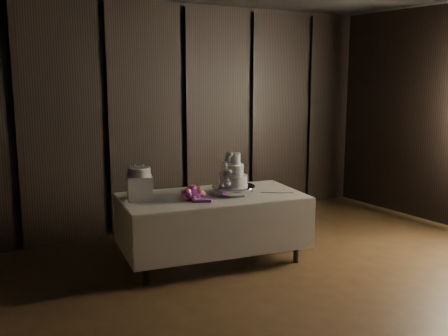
{
  "coord_description": "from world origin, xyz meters",
  "views": [
    {
      "loc": [
        -3.35,
        -2.86,
        2.07
      ],
      "look_at": [
        -0.35,
        1.97,
        1.05
      ],
      "focal_mm": 42.0,
      "sensor_mm": 36.0,
      "label": 1
    }
  ],
  "objects_px": {
    "cake_stand": "(233,190)",
    "small_cake": "(140,172)",
    "box_pedestal": "(140,188)",
    "display_table": "(213,225)",
    "bouquet": "(192,194)",
    "wedding_cake": "(232,174)"
  },
  "relations": [
    {
      "from": "box_pedestal",
      "to": "display_table",
      "type": "bearing_deg",
      "value": -18.46
    },
    {
      "from": "bouquet",
      "to": "box_pedestal",
      "type": "relative_size",
      "value": 1.57
    },
    {
      "from": "display_table",
      "to": "small_cake",
      "type": "relative_size",
      "value": 9.17
    },
    {
      "from": "small_cake",
      "to": "wedding_cake",
      "type": "bearing_deg",
      "value": -19.16
    },
    {
      "from": "cake_stand",
      "to": "small_cake",
      "type": "height_order",
      "value": "small_cake"
    },
    {
      "from": "bouquet",
      "to": "small_cake",
      "type": "distance_m",
      "value": 0.6
    },
    {
      "from": "cake_stand",
      "to": "display_table",
      "type": "bearing_deg",
      "value": 164.12
    },
    {
      "from": "small_cake",
      "to": "display_table",
      "type": "bearing_deg",
      "value": -18.46
    },
    {
      "from": "display_table",
      "to": "box_pedestal",
      "type": "height_order",
      "value": "box_pedestal"
    },
    {
      "from": "wedding_cake",
      "to": "bouquet",
      "type": "bearing_deg",
      "value": 161.24
    },
    {
      "from": "bouquet",
      "to": "small_cake",
      "type": "xyz_separation_m",
      "value": [
        -0.46,
        0.32,
        0.23
      ]
    },
    {
      "from": "display_table",
      "to": "cake_stand",
      "type": "bearing_deg",
      "value": -5.38
    },
    {
      "from": "cake_stand",
      "to": "box_pedestal",
      "type": "distance_m",
      "value": 1.03
    },
    {
      "from": "display_table",
      "to": "small_cake",
      "type": "height_order",
      "value": "small_cake"
    },
    {
      "from": "box_pedestal",
      "to": "bouquet",
      "type": "bearing_deg",
      "value": -35.1
    },
    {
      "from": "cake_stand",
      "to": "wedding_cake",
      "type": "xyz_separation_m",
      "value": [
        -0.03,
        -0.02,
        0.19
      ]
    },
    {
      "from": "cake_stand",
      "to": "bouquet",
      "type": "relative_size",
      "value": 1.18
    },
    {
      "from": "wedding_cake",
      "to": "box_pedestal",
      "type": "bearing_deg",
      "value": 143.24
    },
    {
      "from": "bouquet",
      "to": "box_pedestal",
      "type": "height_order",
      "value": "box_pedestal"
    },
    {
      "from": "box_pedestal",
      "to": "small_cake",
      "type": "relative_size",
      "value": 1.11
    },
    {
      "from": "wedding_cake",
      "to": "cake_stand",
      "type": "bearing_deg",
      "value": 12.14
    },
    {
      "from": "cake_stand",
      "to": "box_pedestal",
      "type": "bearing_deg",
      "value": 162.14
    }
  ]
}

